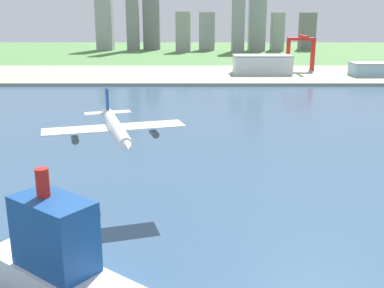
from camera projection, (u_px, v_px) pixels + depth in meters
ground_plane at (209, 117)px, 270.15m from camera, size 2400.00×2400.00×0.00m
water_bay at (214, 144)px, 212.35m from camera, size 840.00×360.00×0.15m
industrial_pier at (201, 74)px, 452.76m from camera, size 840.00×140.00×2.50m
airplane_landing at (114, 128)px, 134.51m from camera, size 42.26×44.70×12.75m
ferry_boat at (65, 269)px, 93.13m from camera, size 45.22×38.08×28.22m
port_crane_red at (300, 45)px, 469.29m from camera, size 27.79×34.45×35.54m
warehouse_main at (261, 64)px, 448.67m from camera, size 55.90×29.58×17.62m
warehouse_annex at (374, 69)px, 433.28m from camera, size 46.70×23.47×12.03m
distant_skyline at (198, 19)px, 762.66m from camera, size 367.67×75.56×153.35m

